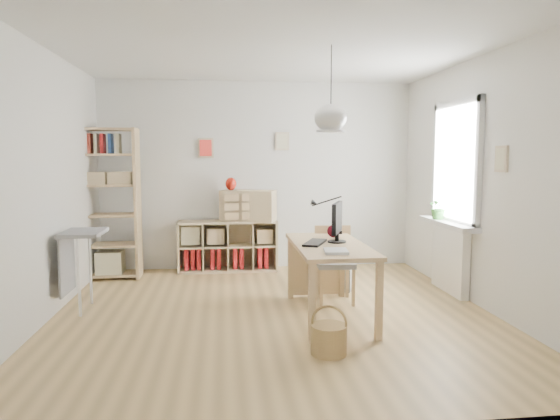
{
  "coord_description": "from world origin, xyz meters",
  "views": [
    {
      "loc": [
        -0.5,
        -5.01,
        1.61
      ],
      "look_at": [
        0.1,
        0.3,
        1.05
      ],
      "focal_mm": 32.0,
      "sensor_mm": 36.0,
      "label": 1
    }
  ],
  "objects": [
    {
      "name": "ground",
      "position": [
        0.0,
        0.0,
        0.0
      ],
      "size": [
        4.5,
        4.5,
        0.0
      ],
      "primitive_type": "plane",
      "color": "tan",
      "rests_on": "ground"
    },
    {
      "name": "room_shell",
      "position": [
        0.55,
        -0.15,
        2.0
      ],
      "size": [
        4.5,
        4.5,
        4.5
      ],
      "color": "white",
      "rests_on": "ground"
    },
    {
      "name": "window_unit",
      "position": [
        2.23,
        0.6,
        1.55
      ],
      "size": [
        0.07,
        1.16,
        1.46
      ],
      "color": "white",
      "rests_on": "ground"
    },
    {
      "name": "radiator",
      "position": [
        2.19,
        0.6,
        0.4
      ],
      "size": [
        0.1,
        0.8,
        0.8
      ],
      "primitive_type": "cube",
      "color": "white",
      "rests_on": "ground"
    },
    {
      "name": "windowsill",
      "position": [
        2.14,
        0.6,
        0.83
      ],
      "size": [
        0.22,
        1.2,
        0.06
      ],
      "primitive_type": "cube",
      "color": "white",
      "rests_on": "radiator"
    },
    {
      "name": "desk",
      "position": [
        0.55,
        -0.15,
        0.66
      ],
      "size": [
        0.7,
        1.5,
        0.75
      ],
      "color": "#D6B37B",
      "rests_on": "ground"
    },
    {
      "name": "cube_shelf",
      "position": [
        -0.47,
        2.08,
        0.3
      ],
      "size": [
        1.4,
        0.38,
        0.72
      ],
      "color": "#CFB288",
      "rests_on": "ground"
    },
    {
      "name": "tall_bookshelf",
      "position": [
        -2.04,
        1.8,
        1.09
      ],
      "size": [
        0.8,
        0.38,
        2.0
      ],
      "color": "#D6B37B",
      "rests_on": "ground"
    },
    {
      "name": "side_table",
      "position": [
        -2.04,
        0.35,
        0.67
      ],
      "size": [
        0.4,
        0.55,
        0.85
      ],
      "color": "#979799",
      "rests_on": "ground"
    },
    {
      "name": "chair",
      "position": [
        0.73,
        0.4,
        0.48
      ],
      "size": [
        0.43,
        0.43,
        0.84
      ],
      "rotation": [
        0.0,
        0.0,
        -0.06
      ],
      "color": "#979799",
      "rests_on": "ground"
    },
    {
      "name": "wicker_basket",
      "position": [
        0.34,
        -1.12,
        0.13
      ],
      "size": [
        0.3,
        0.3,
        0.41
      ],
      "rotation": [
        0.0,
        0.0,
        -0.38
      ],
      "color": "#A28149",
      "rests_on": "ground"
    },
    {
      "name": "storage_chest",
      "position": [
        0.83,
        0.99,
        0.19
      ],
      "size": [
        0.73,
        0.76,
        0.57
      ],
      "rotation": [
        0.0,
        0.0,
        -0.38
      ],
      "color": "silver",
      "rests_on": "ground"
    },
    {
      "name": "monitor",
      "position": [
        0.64,
        -0.08,
        0.98
      ],
      "size": [
        0.21,
        0.45,
        0.41
      ],
      "rotation": [
        0.0,
        0.0,
        -0.36
      ],
      "color": "black",
      "rests_on": "desk"
    },
    {
      "name": "keyboard",
      "position": [
        0.4,
        -0.13,
        0.76
      ],
      "size": [
        0.32,
        0.45,
        0.02
      ],
      "primitive_type": "cube",
      "rotation": [
        0.0,
        0.0,
        -0.42
      ],
      "color": "black",
      "rests_on": "desk"
    },
    {
      "name": "task_lamp",
      "position": [
        0.62,
        0.42,
        1.03
      ],
      "size": [
        0.38,
        0.14,
        0.4
      ],
      "color": "black",
      "rests_on": "desk"
    },
    {
      "name": "yarn_ball",
      "position": [
        0.68,
        0.25,
        0.82
      ],
      "size": [
        0.13,
        0.13,
        0.13
      ],
      "primitive_type": "sphere",
      "color": "#550B12",
      "rests_on": "desk"
    },
    {
      "name": "paper_tray",
      "position": [
        0.51,
        -0.62,
        0.76
      ],
      "size": [
        0.24,
        0.29,
        0.03
      ],
      "primitive_type": "cube",
      "rotation": [
        0.0,
        0.0,
        -0.12
      ],
      "color": "white",
      "rests_on": "desk"
    },
    {
      "name": "drawer_chest",
      "position": [
        -0.16,
        2.04,
        0.94
      ],
      "size": [
        0.83,
        0.56,
        0.43
      ],
      "primitive_type": "cube",
      "rotation": [
        0.0,
        0.0,
        -0.32
      ],
      "color": "#CFB288",
      "rests_on": "cube_shelf"
    },
    {
      "name": "red_vase",
      "position": [
        -0.4,
        2.04,
        1.24
      ],
      "size": [
        0.15,
        0.15,
        0.18
      ],
      "primitive_type": "ellipsoid",
      "color": "maroon",
      "rests_on": "drawer_chest"
    },
    {
      "name": "potted_plant",
      "position": [
        2.12,
        0.81,
        1.01
      ],
      "size": [
        0.27,
        0.24,
        0.29
      ],
      "primitive_type": "imported",
      "rotation": [
        0.0,
        0.0,
        0.03
      ],
      "color": "#295C22",
      "rests_on": "windowsill"
    }
  ]
}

